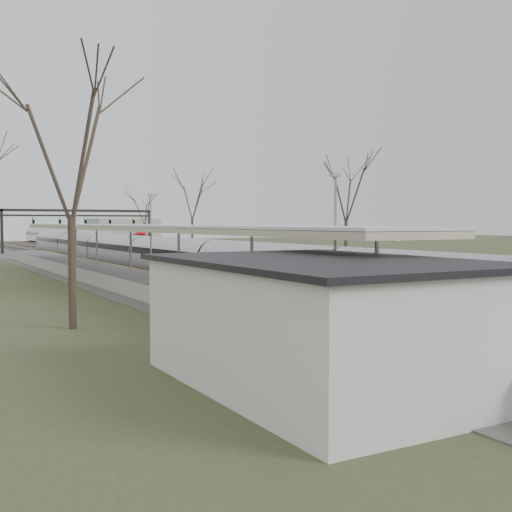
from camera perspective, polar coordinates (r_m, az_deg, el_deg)
The scene contains 9 objects.
track_bed at distance 64.47m, azimuth -8.98°, elevation -0.76°, with size 24.00×160.00×0.22m.
platform at distance 44.94m, azimuth -12.43°, elevation -1.85°, with size 3.50×69.00×1.00m, color #9E9B93.
canopy at distance 40.48m, azimuth -10.65°, elevation 2.50°, with size 4.10×50.00×3.11m.
station_building at distance 16.58m, azimuth 5.86°, elevation -6.20°, with size 6.00×9.00×3.20m, color silver.
signal_gantry at distance 93.07m, azimuth -15.38°, elevation 3.30°, with size 21.00×0.59×6.08m.
tree_west_near at distance 26.25m, azimuth -16.19°, elevation 9.53°, with size 5.00×5.00×10.30m.
tree_east_far at distance 59.54m, azimuth 8.03°, elevation 5.90°, with size 5.00×5.00×10.30m.
train_near at distance 58.96m, azimuth -9.90°, elevation 0.26°, with size 2.62×90.21×3.05m.
train_far at distance 117.56m, azimuth -16.17°, elevation 1.53°, with size 2.62×75.21×3.05m.
Camera 1 is at (-21.90, -5.40, 4.25)m, focal length 45.00 mm.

